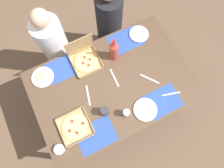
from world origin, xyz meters
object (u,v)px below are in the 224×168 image
Objects in this scene: cup_spare at (126,113)px; diner_left_seat at (56,47)px; pizza_box_center at (85,58)px; diner_right_seat at (109,25)px; soda_bottle at (114,51)px; plate_far_left at (139,34)px; condiment_bowl at (59,149)px; plate_far_right at (145,110)px; pizza_box_edge_far at (75,127)px; plate_middle at (42,77)px; cup_dark at (105,111)px.

diner_left_seat reaches higher than cup_spare.
diner_left_seat is at bearing 107.08° from cup_spare.
diner_right_seat is (0.50, 0.43, -0.28)m from pizza_box_center.
soda_bottle is 0.63m from cup_spare.
pizza_box_center is 0.27× the size of diner_right_seat.
diner_left_seat reaches higher than soda_bottle.
soda_bottle reaches higher than plate_far_left.
diner_right_seat is (1.07, 1.14, -0.25)m from condiment_bowl.
soda_bottle is (-0.01, 0.65, 0.12)m from plate_far_right.
diner_right_seat is at bearing 80.67° from plate_far_right.
plate_far_right is 1.22m from diner_right_seat.
pizza_box_edge_far is 1.06m from diner_left_seat.
pizza_box_center is 3.37× the size of condiment_bowl.
pizza_box_edge_far is 0.25× the size of diner_right_seat.
condiment_bowl is at bearing 177.76° from plate_far_right.
plate_middle is 0.74m from condiment_bowl.
diner_left_seat reaches higher than plate_far_right.
plate_far_right is (0.30, -0.75, -0.04)m from pizza_box_center.
soda_bottle reaches higher than pizza_box_edge_far.
plate_far_right is at bearing -13.09° from pizza_box_edge_far.
condiment_bowl is 0.08× the size of diner_left_seat.
plate_far_left is 1.13m from plate_middle.
cup_spare is (-0.17, -0.60, -0.08)m from soda_bottle.
soda_bottle is 0.68m from diner_right_seat.
pizza_box_center is 2.97× the size of cup_dark.
soda_bottle is 0.61m from cup_dark.
condiment_bowl is (-1.24, -0.73, 0.01)m from plate_far_left.
pizza_box_edge_far is 1.36× the size of plate_far_left.
cup_dark reaches higher than plate_far_right.
diner_left_seat is at bearing 82.23° from pizza_box_edge_far.
plate_far_right is at bearing -67.92° from pizza_box_center.
plate_middle is at bearing 99.50° from pizza_box_edge_far.
plate_far_left is (0.66, 0.02, -0.04)m from pizza_box_center.
plate_far_left is 2.24× the size of cup_spare.
plate_middle is 0.53m from diner_left_seat.
condiment_bowl is at bearing -144.60° from soda_bottle.
condiment_bowl is at bearing -129.01° from pizza_box_center.
pizza_box_center is 1.40× the size of plate_middle.
cup_dark is at bearing -80.58° from diner_left_seat.
plate_middle is at bearing -120.51° from diner_left_seat.
soda_bottle is at bearing 91.21° from plate_far_right.
cup_dark is at bearing -125.21° from soda_bottle.
diner_left_seat is 0.73m from diner_right_seat.
cup_spare is 1.22m from diner_right_seat.
plate_far_left is at bearing -0.15° from plate_middle.
condiment_bowl is (-0.69, -0.01, -0.03)m from cup_spare.
cup_dark reaches higher than cup_spare.
cup_spare is at bearing -80.44° from pizza_box_center.
cup_spare is (0.12, -0.70, -0.00)m from pizza_box_center.
cup_spare reaches higher than pizza_box_edge_far.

